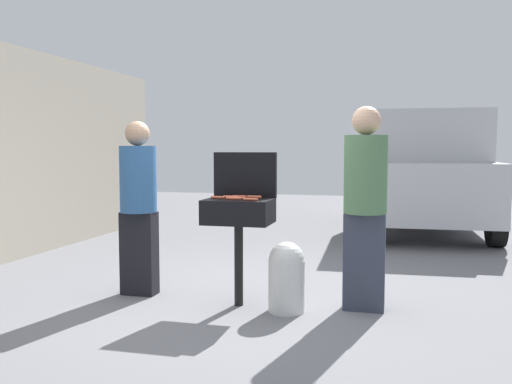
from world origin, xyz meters
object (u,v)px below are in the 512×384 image
at_px(hot_dog_6, 234,199).
at_px(bbq_grill, 239,215).
at_px(hot_dog_4, 251,199).
at_px(propane_tank, 287,275).
at_px(hot_dog_2, 218,197).
at_px(hot_dog_7, 254,197).
at_px(hot_dog_0, 238,198).
at_px(person_left, 138,201).
at_px(person_right, 365,200).
at_px(parked_minivan, 424,172).
at_px(hot_dog_5, 240,197).
at_px(hot_dog_1, 231,197).
at_px(hot_dog_3, 231,197).

bearing_deg(hot_dog_6, bbq_grill, 77.70).
bearing_deg(hot_dog_4, propane_tank, 8.57).
distance_m(hot_dog_2, hot_dog_7, 0.33).
height_order(bbq_grill, hot_dog_2, hot_dog_2).
relative_size(hot_dog_0, hot_dog_6, 1.00).
distance_m(bbq_grill, person_left, 1.06).
bearing_deg(hot_dog_0, person_right, 9.44).
xyz_separation_m(hot_dog_6, parked_minivan, (1.84, 5.36, 0.04)).
bearing_deg(person_left, hot_dog_5, 15.06).
distance_m(person_left, person_right, 2.16).
bearing_deg(propane_tank, hot_dog_0, 174.17).
distance_m(hot_dog_0, hot_dog_4, 0.17).
bearing_deg(hot_dog_1, parked_minivan, 69.82).
relative_size(hot_dog_6, hot_dog_7, 1.00).
height_order(bbq_grill, propane_tank, bbq_grill).
xyz_separation_m(propane_tank, person_left, (-1.51, 0.22, 0.60)).
xyz_separation_m(hot_dog_4, hot_dog_7, (-0.03, 0.24, 0.00)).
distance_m(hot_dog_5, hot_dog_6, 0.20).
bearing_deg(bbq_grill, parked_minivan, 70.96).
height_order(hot_dog_3, hot_dog_7, same).
distance_m(propane_tank, parked_minivan, 5.57).
height_order(hot_dog_2, propane_tank, hot_dog_2).
height_order(hot_dog_7, person_right, person_right).
height_order(hot_dog_3, propane_tank, hot_dog_3).
height_order(hot_dog_5, parked_minivan, parked_minivan).
bearing_deg(propane_tank, hot_dog_3, 168.91).
bearing_deg(hot_dog_0, propane_tank, -5.83).
distance_m(hot_dog_3, parked_minivan, 5.58).
bearing_deg(hot_dog_1, person_left, 175.51).
relative_size(hot_dog_3, hot_dog_4, 1.00).
distance_m(hot_dog_3, person_left, 0.98).
xyz_separation_m(propane_tank, person_right, (0.65, 0.23, 0.65)).
bearing_deg(hot_dog_2, propane_tank, -6.13).
bearing_deg(hot_dog_3, person_right, 6.01).
relative_size(hot_dog_3, person_right, 0.07).
bearing_deg(bbq_grill, hot_dog_3, 165.59).
relative_size(bbq_grill, hot_dog_1, 7.48).
bearing_deg(parked_minivan, hot_dog_5, 67.96).
height_order(hot_dog_2, person_left, person_left).
bearing_deg(hot_dog_2, person_left, 169.90).
distance_m(propane_tank, person_left, 1.64).
relative_size(hot_dog_4, person_left, 0.08).
relative_size(hot_dog_7, person_right, 0.07).
height_order(bbq_grill, hot_dog_0, hot_dog_0).
distance_m(hot_dog_0, hot_dog_5, 0.15).
bearing_deg(hot_dog_5, hot_dog_0, -81.92).
bearing_deg(hot_dog_2, hot_dog_0, -6.84).
relative_size(hot_dog_4, person_right, 0.07).
xyz_separation_m(hot_dog_0, hot_dog_3, (-0.08, 0.06, 0.00)).
height_order(propane_tank, parked_minivan, parked_minivan).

